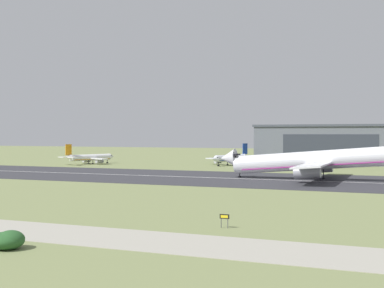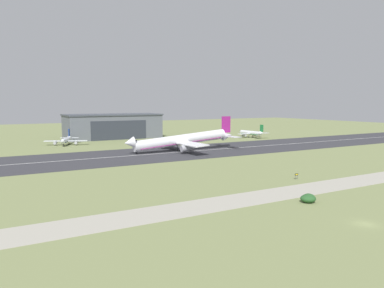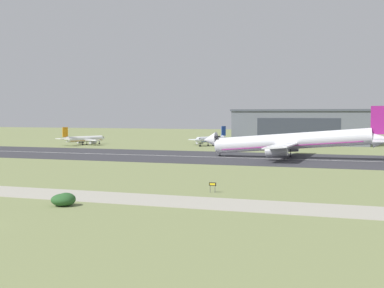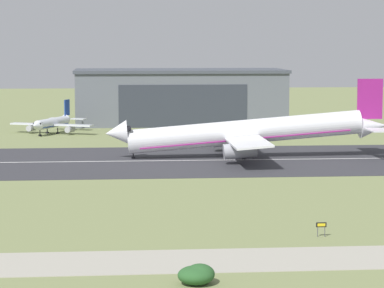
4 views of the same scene
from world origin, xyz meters
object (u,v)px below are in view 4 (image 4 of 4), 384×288
Objects in this scene: shrub_clump at (198,275)px; runway_sign at (321,226)px; airplane_landing at (246,132)px; airplane_parked_centre at (53,123)px.

shrub_clump reaches higher than runway_sign.
airplane_landing is at bearing 78.85° from shrub_clump.
airplane_parked_centre is at bearing 99.01° from shrub_clump.
airplane_landing reaches higher than airplane_parked_centre.
airplane_parked_centre is (-43.41, 54.07, -2.51)m from airplane_landing.
airplane_parked_centre reaches higher than shrub_clump.
airplane_landing is at bearing 88.48° from runway_sign.
runway_sign is (-2.05, -77.26, -3.94)m from airplane_landing.
shrub_clump is (24.10, -152.03, -1.80)m from airplane_parked_centre.
shrub_clump is at bearing -129.82° from runway_sign.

